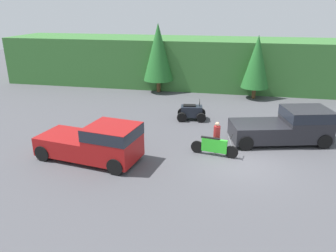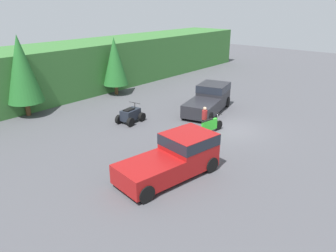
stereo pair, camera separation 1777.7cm
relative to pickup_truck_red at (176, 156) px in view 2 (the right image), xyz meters
name	(u,v)px [view 2 (the right image)]	position (x,y,z in m)	size (l,w,h in m)	color
ground_plane	(230,129)	(6.89, 1.02, -1.00)	(80.00, 80.00, 0.00)	#4C4C51
hillside_backdrop	(80,67)	(6.89, 17.02, 1.16)	(44.00, 6.00, 4.30)	#387033
tree_left	(22,69)	(-0.20, 13.79, 2.41)	(2.55, 2.55, 5.80)	brown
tree_mid_left	(115,61)	(7.87, 13.24, 1.95)	(2.21, 2.21, 5.02)	brown
pickup_truck_red	(176,156)	(0.00, 0.00, 0.00)	(5.29, 2.90, 1.90)	maroon
pickup_truck_second	(210,98)	(9.35, 4.27, 0.00)	(5.58, 3.36, 1.90)	#232328
dirt_bike	(209,126)	(5.47, 1.68, -0.51)	(2.39, 0.68, 1.16)	black
quad_atv	(131,115)	(3.62, 6.94, -0.48)	(2.02, 1.47, 1.30)	black
rider_person	(204,118)	(5.54, 2.13, -0.10)	(0.37, 0.37, 1.65)	black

